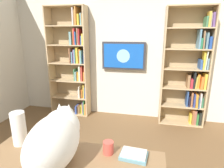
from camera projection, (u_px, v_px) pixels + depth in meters
name	position (u px, v px, depth m)	size (l,w,h in m)	color
wall_back	(125.00, 48.00, 3.55)	(4.52, 0.06, 2.70)	silver
bookshelf_left	(190.00, 72.00, 3.25)	(0.77, 0.28, 2.06)	tan
bookshelf_right	(73.00, 62.00, 3.66)	(0.77, 0.28, 2.11)	tan
wall_mounted_tv	(124.00, 56.00, 3.51)	(0.81, 0.07, 0.52)	#333338
cat	(56.00, 138.00, 1.25)	(0.30, 0.65, 0.38)	white
paper_towel_roll	(19.00, 128.00, 1.49)	(0.11, 0.11, 0.27)	white
coffee_mug	(108.00, 148.00, 1.39)	(0.08, 0.08, 0.10)	#D84C3F
desk_book_stack	(134.00, 155.00, 1.35)	(0.21, 0.15, 0.04)	#6699A8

